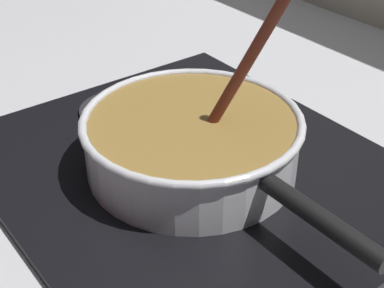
{
  "coord_description": "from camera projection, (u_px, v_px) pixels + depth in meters",
  "views": [
    {
      "loc": [
        0.61,
        -0.21,
        0.44
      ],
      "look_at": [
        0.12,
        0.16,
        0.05
      ],
      "focal_mm": 53.36,
      "sensor_mm": 36.0,
      "label": 1
    }
  ],
  "objects": [
    {
      "name": "ground",
      "position": [
        46.0,
        186.0,
        0.77
      ],
      "size": [
        2.4,
        1.6,
        0.04
      ],
      "primitive_type": "cube",
      "color": "#B7B7BC"
    },
    {
      "name": "burner_ring",
      "position": [
        192.0,
        164.0,
        0.75
      ],
      "size": [
        0.18,
        0.18,
        0.01
      ],
      "primitive_type": "torus",
      "color": "#592D0C",
      "rests_on": "hob_plate"
    },
    {
      "name": "cooking_pan",
      "position": [
        193.0,
        141.0,
        0.72
      ],
      "size": [
        0.44,
        0.28,
        0.33
      ],
      "color": "silver",
      "rests_on": "hob_plate"
    },
    {
      "name": "hob_plate",
      "position": [
        192.0,
        171.0,
        0.75
      ],
      "size": [
        0.56,
        0.48,
        0.01
      ],
      "primitive_type": "cube",
      "color": "black",
      "rests_on": "ground"
    },
    {
      "name": "spare_burner",
      "position": [
        119.0,
        110.0,
        0.87
      ],
      "size": [
        0.12,
        0.12,
        0.01
      ],
      "primitive_type": "cylinder",
      "color": "#262628",
      "rests_on": "hob_plate"
    }
  ]
}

